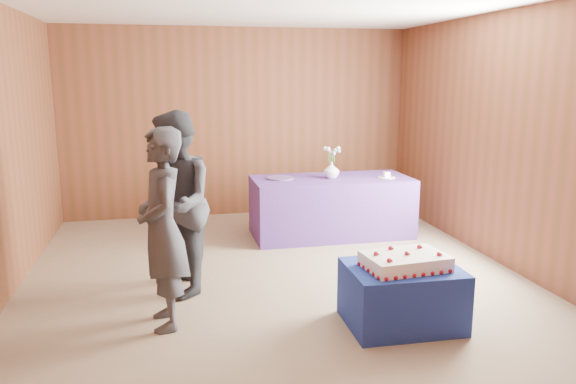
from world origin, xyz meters
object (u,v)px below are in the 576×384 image
object	(u,v)px
serving_table	(331,207)
sheet_cake	(405,261)
cake_table	(402,296)
vase	(331,170)
guest_right	(175,204)
guest_left	(163,229)

from	to	relation	value
serving_table	sheet_cake	xyz separation A→B (m)	(-0.19, -2.71, 0.18)
cake_table	vase	world-z (taller)	vase
serving_table	guest_right	xyz separation A→B (m)	(-1.97, -1.59, 0.49)
sheet_cake	guest_right	distance (m)	2.13
serving_table	sheet_cake	distance (m)	2.73
sheet_cake	serving_table	bearing A→B (deg)	79.90
sheet_cake	cake_table	bearing A→B (deg)	80.55
cake_table	guest_left	world-z (taller)	guest_left
sheet_cake	guest_left	world-z (taller)	guest_left
sheet_cake	vase	bearing A→B (deg)	80.06
cake_table	guest_left	bearing A→B (deg)	169.14
sheet_cake	vase	size ratio (longest dim) A/B	3.46
guest_left	guest_right	world-z (taller)	guest_right
cake_table	serving_table	distance (m)	2.69
cake_table	sheet_cake	bearing A→B (deg)	-92.38
serving_table	sheet_cake	bearing A→B (deg)	-94.18
cake_table	guest_right	xyz separation A→B (m)	(-1.79, 1.09, 0.61)
serving_table	guest_right	size ratio (longest dim) A/B	1.16
cake_table	vase	distance (m)	2.74
serving_table	vase	world-z (taller)	vase
cake_table	sheet_cake	size ratio (longest dim) A/B	1.25
cake_table	vase	size ratio (longest dim) A/B	4.34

